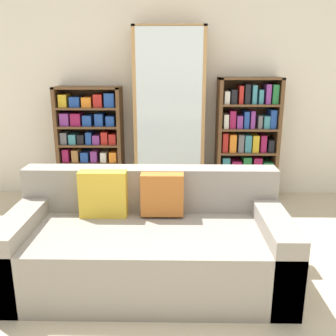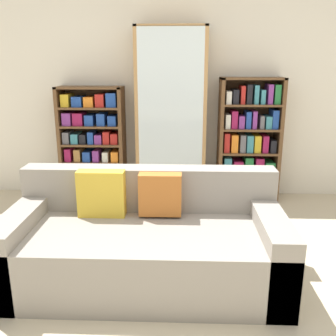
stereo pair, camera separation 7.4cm
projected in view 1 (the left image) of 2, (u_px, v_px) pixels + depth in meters
ground_plane at (177, 311)px, 2.47m from camera, size 16.00×16.00×0.00m
wall_back at (176, 83)px, 4.41m from camera, size 6.26×0.06×2.70m
couch at (148, 244)px, 2.78m from camera, size 2.00×0.93×0.80m
bookshelf_left at (91, 145)px, 4.42m from camera, size 0.75×0.32×1.32m
display_cabinet at (169, 117)px, 4.30m from camera, size 0.79×0.36×1.97m
bookshelf_right at (247, 142)px, 4.38m from camera, size 0.71×0.32×1.43m
wine_bottle at (211, 197)px, 4.13m from camera, size 0.08×0.08×0.38m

